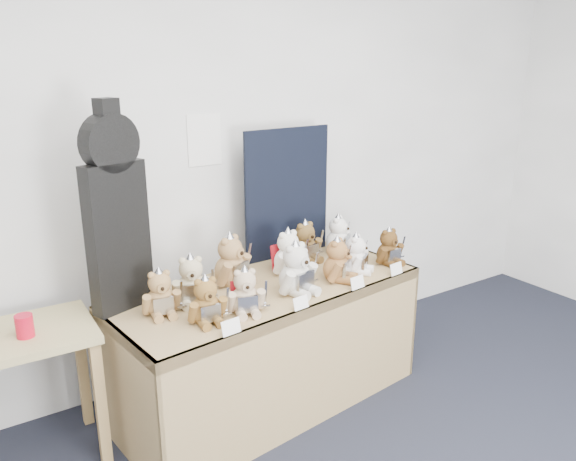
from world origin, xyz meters
TOP-DOWN VIEW (x-y plane):
  - room_shell at (0.02, 2.49)m, footprint 6.00×6.00m
  - display_table at (0.13, 1.88)m, footprint 1.81×0.93m
  - guitar_case at (-0.63, 2.11)m, footprint 0.33×0.19m
  - navy_board at (0.49, 2.32)m, footprint 0.61×0.04m
  - red_cup at (-1.10, 2.06)m, footprint 0.08×0.08m
  - teddy_front_far_left at (-0.35, 1.72)m, footprint 0.21×0.18m
  - teddy_front_left at (-0.15, 1.72)m, footprint 0.21×0.20m
  - teddy_front_centre at (0.20, 1.78)m, footprint 0.27×0.24m
  - teddy_front_right at (0.49, 1.81)m, footprint 0.23×0.23m
  - teddy_front_far_right at (0.66, 1.85)m, footprint 0.21×0.21m
  - teddy_front_end at (0.92, 1.85)m, footprint 0.21×0.17m
  - teddy_back_left at (-0.32, 1.98)m, footprint 0.23×0.22m
  - teddy_back_centre_left at (-0.03, 2.08)m, footprint 0.27×0.26m
  - teddy_back_centre_right at (0.32, 2.05)m, footprint 0.25×0.21m
  - teddy_back_right at (0.52, 2.17)m, footprint 0.23×0.20m
  - teddy_back_end at (0.80, 2.19)m, footprint 0.22×0.22m
  - teddy_back_far_left at (-0.50, 1.92)m, footprint 0.21×0.18m
  - entry_card_a at (-0.31, 1.55)m, footprint 0.10×0.03m
  - entry_card_b at (0.10, 1.60)m, footprint 0.09×0.03m
  - entry_card_c at (0.51, 1.65)m, footprint 0.10×0.03m
  - entry_card_d at (0.83, 1.69)m, footprint 0.10×0.03m

SIDE VIEW (x-z plane):
  - display_table at x=0.13m, z-range 0.21..0.93m
  - entry_card_b at x=0.10m, z-range 0.73..0.79m
  - entry_card_d at x=0.83m, z-range 0.73..0.80m
  - entry_card_c at x=0.51m, z-range 0.73..0.80m
  - entry_card_a at x=-0.31m, z-range 0.73..0.80m
  - red_cup at x=-1.10m, z-range 0.71..0.82m
  - teddy_front_end at x=0.92m, z-range 0.70..0.95m
  - teddy_front_far_right at x=0.66m, z-range 0.70..0.96m
  - teddy_front_far_left at x=-0.35m, z-range 0.70..0.96m
  - teddy_front_left at x=-0.15m, z-range 0.70..0.96m
  - teddy_back_far_left at x=-0.50m, z-range 0.70..0.96m
  - teddy_back_end at x=0.80m, z-range 0.70..0.97m
  - teddy_front_right at x=0.49m, z-range 0.70..0.98m
  - teddy_back_right at x=0.52m, z-range 0.70..0.98m
  - teddy_back_left at x=-0.32m, z-range 0.70..0.98m
  - teddy_back_centre_right at x=0.32m, z-range 0.69..0.99m
  - teddy_front_centre at x=0.20m, z-range 0.69..1.01m
  - teddy_back_centre_left at x=-0.03m, z-range 0.69..1.01m
  - navy_board at x=0.49m, z-range 0.72..1.53m
  - guitar_case at x=-0.63m, z-range 0.71..1.75m
  - room_shell at x=0.02m, z-range -1.53..4.47m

